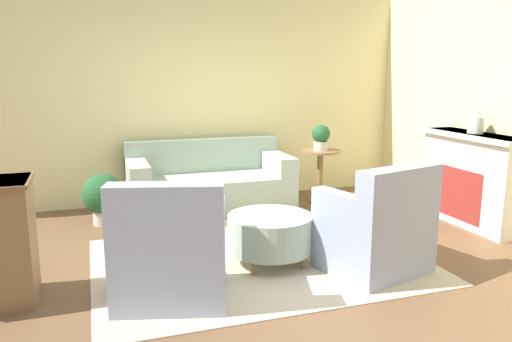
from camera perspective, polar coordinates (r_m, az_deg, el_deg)
ground_plane at (r=4.73m, az=0.40°, el=-10.32°), size 16.00×16.00×0.00m
wall_back at (r=6.85m, az=-6.53°, el=8.38°), size 8.95×0.12×2.80m
rug at (r=4.73m, az=0.40°, el=-10.27°), size 3.00×2.17×0.01m
couch at (r=6.46m, az=-5.36°, el=-1.50°), size 2.05×0.95×0.87m
armchair_left at (r=3.89m, az=-9.75°, el=-9.34°), size 0.99×0.92×0.97m
armchair_right at (r=4.50m, az=13.74°, el=-6.62°), size 0.99×0.92×0.97m
ottoman_table at (r=4.61m, az=1.59°, el=-7.05°), size 0.78×0.78×0.45m
side_table at (r=6.73m, az=7.34°, el=0.41°), size 0.51×0.51×0.71m
fireplace at (r=6.21m, az=23.48°, el=-0.65°), size 0.44×1.41×1.06m
vase_mantel_near at (r=6.11m, az=23.81°, el=4.92°), size 0.17×0.17×0.26m
potted_plant_on_side_table at (r=6.66m, az=7.43°, el=3.93°), size 0.24×0.24×0.34m
potted_plant_floor at (r=6.00m, az=-17.12°, el=-2.73°), size 0.47×0.47×0.60m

